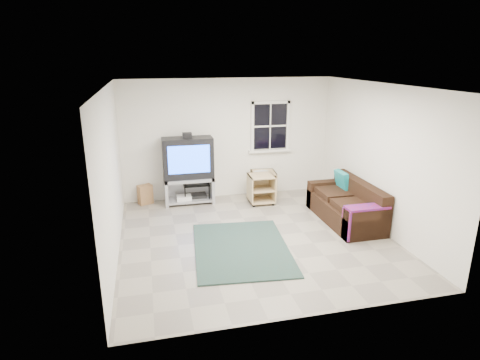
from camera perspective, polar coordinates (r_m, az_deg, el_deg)
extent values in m
plane|color=gray|center=(7.10, 2.17, -8.15)|extent=(4.60, 4.60, 0.00)
plane|color=white|center=(6.42, 2.43, 13.28)|extent=(4.60, 4.60, 0.00)
plane|color=silver|center=(8.82, -1.71, 5.86)|extent=(4.60, 0.00, 4.60)
plane|color=silver|center=(4.59, 10.00, -5.40)|extent=(4.60, 0.00, 4.60)
plane|color=silver|center=(6.44, -17.84, 0.69)|extent=(0.00, 4.60, 4.60)
plane|color=silver|center=(7.57, 19.34, 2.96)|extent=(0.00, 4.60, 4.60)
cube|color=black|center=(9.00, 4.29, 7.67)|extent=(0.80, 0.01, 1.02)
cube|color=silver|center=(8.91, 4.40, 10.95)|extent=(0.88, 0.06, 0.06)
cube|color=silver|center=(9.07, 4.28, 4.21)|extent=(0.98, 0.14, 0.05)
cube|color=silver|center=(8.86, 1.77, 7.56)|extent=(0.06, 0.06, 1.10)
cube|color=silver|center=(9.11, 6.81, 7.71)|extent=(0.06, 0.06, 1.10)
cube|color=silver|center=(8.98, 4.32, 7.65)|extent=(0.78, 0.04, 0.04)
cube|color=#A7A7B0|center=(8.60, -7.30, 0.20)|extent=(1.04, 0.52, 0.06)
cube|color=#A7A7B0|center=(8.64, -10.46, -1.64)|extent=(0.06, 0.52, 0.57)
cube|color=#A7A7B0|center=(8.73, -4.05, -1.18)|extent=(0.06, 0.52, 0.57)
cube|color=#A7A7B0|center=(8.74, -7.18, -2.73)|extent=(0.92, 0.48, 0.04)
cube|color=#A7A7B0|center=(8.90, -7.41, -0.93)|extent=(1.04, 0.04, 0.57)
cube|color=silver|center=(8.67, -7.99, -2.50)|extent=(0.31, 0.25, 0.08)
cube|color=black|center=(8.75, -5.71, -2.30)|extent=(0.21, 0.19, 0.06)
cube|color=black|center=(8.47, -7.42, 3.16)|extent=(1.04, 0.44, 0.85)
cube|color=blue|center=(8.25, -7.25, 2.90)|extent=(0.85, 0.01, 0.58)
cube|color=black|center=(8.37, -7.54, 6.34)|extent=(0.19, 0.14, 0.10)
cylinder|color=black|center=(8.48, -7.89, 0.02)|extent=(0.02, 0.02, 1.11)
cylinder|color=black|center=(8.53, -4.46, 0.26)|extent=(0.02, 0.02, 1.11)
cylinder|color=black|center=(8.82, -8.13, 0.71)|extent=(0.02, 0.02, 1.11)
cylinder|color=black|center=(8.88, -4.82, 0.93)|extent=(0.02, 0.02, 1.11)
cube|color=black|center=(8.83, -6.21, -2.65)|extent=(0.55, 0.40, 0.02)
cube|color=black|center=(8.81, -6.23, -2.31)|extent=(0.43, 0.32, 0.09)
cube|color=black|center=(8.72, -6.29, -0.57)|extent=(0.55, 0.40, 0.02)
cube|color=black|center=(8.71, -6.30, -0.22)|extent=(0.43, 0.32, 0.09)
cube|color=black|center=(8.63, -6.36, 1.55)|extent=(0.55, 0.40, 0.02)
cube|color=black|center=(8.61, -6.37, 1.91)|extent=(0.43, 0.32, 0.09)
cube|color=black|center=(8.54, -6.43, 3.72)|extent=(0.55, 0.40, 0.02)
cube|color=tan|center=(8.51, 3.06, 0.61)|extent=(0.54, 0.54, 0.02)
cube|color=tan|center=(8.68, 3.00, -2.83)|extent=(0.54, 0.54, 0.02)
cube|color=tan|center=(8.53, 1.40, -1.24)|extent=(0.03, 0.53, 0.57)
cube|color=tan|center=(8.66, 4.64, -1.01)|extent=(0.03, 0.53, 0.57)
cube|color=tan|center=(8.82, 2.61, -0.62)|extent=(0.48, 0.03, 0.57)
cube|color=tan|center=(8.60, 3.03, -1.27)|extent=(0.49, 0.51, 0.02)
cylinder|color=black|center=(8.45, 1.99, -3.65)|extent=(0.05, 0.05, 0.05)
cylinder|color=black|center=(8.94, 3.95, -2.50)|extent=(0.05, 0.05, 0.05)
cube|color=tan|center=(8.91, 3.38, 1.09)|extent=(0.58, 0.58, 0.02)
cube|color=tan|center=(9.06, 3.32, -1.94)|extent=(0.58, 0.58, 0.02)
cube|color=tan|center=(8.94, 1.77, -0.50)|extent=(0.08, 0.52, 0.52)
cube|color=tan|center=(9.03, 4.91, -0.38)|extent=(0.08, 0.52, 0.52)
cube|color=tan|center=(9.21, 3.07, 0.03)|extent=(0.48, 0.08, 0.52)
cube|color=tan|center=(8.99, 3.35, -0.57)|extent=(0.53, 0.55, 0.02)
cylinder|color=black|center=(8.85, 2.23, -2.68)|extent=(0.05, 0.05, 0.05)
cylinder|color=black|center=(9.30, 4.35, -1.70)|extent=(0.05, 0.05, 0.05)
cylinder|color=silver|center=(8.79, 3.16, 1.04)|extent=(0.37, 0.37, 0.03)
cube|color=black|center=(7.95, 14.64, -4.35)|extent=(0.82, 1.81, 0.38)
cube|color=black|center=(7.96, 16.76, -1.55)|extent=(0.22, 1.81, 0.39)
cube|color=black|center=(8.59, 12.25, -1.91)|extent=(0.82, 0.22, 0.56)
cube|color=black|center=(7.28, 17.58, -5.90)|extent=(0.82, 0.22, 0.56)
cube|color=black|center=(7.54, 15.55, -3.62)|extent=(0.54, 0.65, 0.12)
cube|color=black|center=(8.14, 13.15, -1.87)|extent=(0.54, 0.65, 0.12)
cube|color=#1CAAAA|center=(8.29, 14.30, -0.04)|extent=(0.18, 0.44, 0.38)
cube|color=navy|center=(7.16, 17.67, -3.71)|extent=(0.75, 0.27, 0.04)
cube|color=navy|center=(7.09, 14.86, -6.14)|extent=(0.04, 0.27, 0.53)
cube|color=#331E16|center=(6.69, 0.20, -9.68)|extent=(1.71, 2.22, 0.02)
cube|color=#9A7445|center=(8.80, -13.33, -2.02)|extent=(0.34, 0.29, 0.42)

